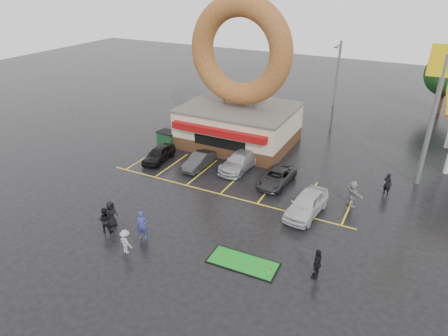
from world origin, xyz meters
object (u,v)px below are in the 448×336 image
at_px(person_cameraman, 317,264).
at_px(dumpster, 168,139).
at_px(donut_shop, 239,98).
at_px(car_silver, 240,161).
at_px(car_white, 307,204).
at_px(streetlight_left, 209,72).
at_px(streetlight_mid, 336,84).
at_px(car_dgrey, 199,161).
at_px(person_blue, 142,225).
at_px(car_grey, 277,177).
at_px(putting_green, 243,263).
at_px(shell_sign, 439,91).
at_px(car_black, 159,154).

xyz_separation_m(person_cameraman, dumpster, (-17.60, 11.64, -0.27)).
bearing_deg(donut_shop, car_silver, -63.45).
distance_m(car_white, person_cameraman, 6.37).
xyz_separation_m(donut_shop, streetlight_left, (-7.00, 6.95, 0.32)).
distance_m(donut_shop, streetlight_left, 9.87).
bearing_deg(car_silver, car_white, -26.50).
bearing_deg(donut_shop, streetlight_mid, 48.62).
distance_m(car_dgrey, person_blue, 10.42).
xyz_separation_m(car_grey, dumpster, (-11.96, 2.62, 0.06)).
bearing_deg(car_silver, car_dgrey, -151.36).
relative_size(streetlight_mid, putting_green, 2.19).
height_order(shell_sign, person_blue, shell_sign).
bearing_deg(shell_sign, person_blue, -133.38).
xyz_separation_m(person_blue, dumpster, (-7.00, 13.05, -0.30)).
distance_m(streetlight_mid, car_white, 17.84).
bearing_deg(car_grey, donut_shop, 139.23).
bearing_deg(car_dgrey, putting_green, -45.92).
relative_size(car_white, person_cameraman, 2.50).
distance_m(shell_sign, car_black, 22.32).
distance_m(car_grey, putting_green, 9.93).
relative_size(shell_sign, putting_green, 2.58).
xyz_separation_m(car_black, dumpster, (-1.31, 3.31, -0.01)).
xyz_separation_m(donut_shop, streetlight_mid, (7.00, 7.95, 0.32)).
height_order(car_grey, putting_green, car_grey).
bearing_deg(car_silver, person_cameraman, -42.58).
relative_size(car_dgrey, person_cameraman, 2.05).
bearing_deg(donut_shop, streetlight_left, 135.22).
xyz_separation_m(car_white, putting_green, (-1.67, -6.69, -0.75)).
bearing_deg(person_cameraman, streetlight_left, -136.17).
height_order(donut_shop, putting_green, donut_shop).
height_order(streetlight_left, car_dgrey, streetlight_left).
xyz_separation_m(person_blue, person_cameraman, (10.59, 1.41, -0.03)).
bearing_deg(car_dgrey, car_white, -13.37).
xyz_separation_m(car_silver, person_blue, (-1.25, -11.62, 0.24)).
height_order(shell_sign, car_black, shell_sign).
height_order(streetlight_mid, person_blue, streetlight_mid).
xyz_separation_m(donut_shop, person_cameraman, (11.83, -15.18, -3.55)).
distance_m(car_silver, car_white, 8.21).
bearing_deg(shell_sign, putting_green, -118.66).
bearing_deg(donut_shop, person_cameraman, -52.08).
xyz_separation_m(streetlight_left, person_cameraman, (18.83, -22.13, -3.87)).
bearing_deg(streetlight_mid, car_grey, -93.30).
xyz_separation_m(donut_shop, putting_green, (7.82, -15.95, -4.43)).
height_order(dumpster, putting_green, dumpster).
relative_size(car_silver, car_grey, 1.16).
xyz_separation_m(dumpster, putting_green, (13.59, -12.40, -0.62)).
height_order(car_dgrey, dumpster, dumpster).
bearing_deg(streetlight_mid, shell_sign, -44.73).
xyz_separation_m(donut_shop, car_black, (-4.46, -6.86, -3.80)).
bearing_deg(dumpster, streetlight_left, 105.45).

